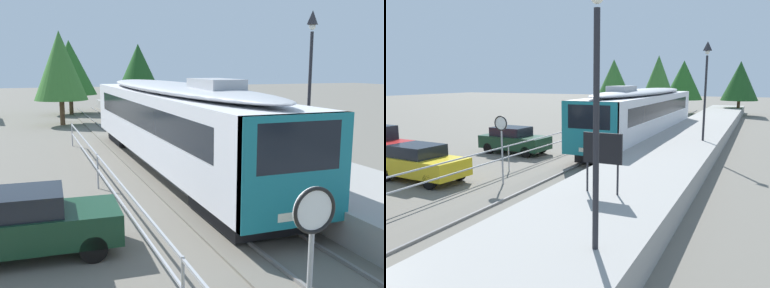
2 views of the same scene
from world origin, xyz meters
TOP-DOWN VIEW (x-y plane):
  - ground_plane at (-3.00, 22.00)m, footprint 160.00×160.00m
  - track_rails at (0.00, 22.00)m, footprint 3.20×60.00m
  - commuter_train at (0.00, 22.81)m, footprint 2.82×18.43m
  - station_platform at (3.25, 22.00)m, footprint 3.90×60.00m
  - platform_lamp_near_end at (4.34, 4.18)m, footprint 0.34×0.34m
  - platform_lamp_mid_platform at (4.34, 19.56)m, footprint 0.34×0.34m
  - platform_notice_board at (3.04, 7.81)m, footprint 1.20×0.08m
  - speed_limit_sign at (-2.25, 10.08)m, footprint 0.61×0.10m
  - carpark_fence at (-3.30, 12.00)m, footprint 0.06×36.06m
  - parked_hatchback_yellow at (-5.66, 9.03)m, footprint 4.09×1.97m
  - parked_hatchback_dark_green at (-5.66, 15.87)m, footprint 4.08×1.95m
  - tree_behind_carpark at (-3.07, 39.33)m, footprint 3.83×3.83m
  - tree_behind_station_far at (4.68, 47.46)m, footprint 4.24×4.24m
  - tree_distant_left at (-10.65, 46.14)m, footprint 4.78×4.78m
  - tree_distant_centre at (-1.73, 46.74)m, footprint 4.65×4.65m

SIDE VIEW (x-z plane):
  - ground_plane at x=-3.00m, z-range 0.00..0.00m
  - track_rails at x=0.00m, z-range -0.04..0.10m
  - station_platform at x=3.25m, z-range 0.00..0.90m
  - parked_hatchback_yellow at x=-5.66m, z-range 0.03..1.56m
  - parked_hatchback_dark_green at x=-5.66m, z-range 0.03..1.56m
  - carpark_fence at x=-3.30m, z-range 0.28..1.53m
  - speed_limit_sign at x=-2.25m, z-range 0.72..3.53m
  - commuter_train at x=0.00m, z-range 0.27..4.01m
  - platform_notice_board at x=3.04m, z-range 1.29..3.09m
  - tree_behind_station_far at x=4.68m, z-range 0.88..7.27m
  - tree_distant_centre at x=-1.73m, z-range 0.88..7.45m
  - tree_distant_left at x=-10.65m, z-range 0.81..7.68m
  - tree_behind_carpark at x=-3.07m, z-range 0.91..7.72m
  - platform_lamp_near_end at x=4.34m, z-range 1.95..7.30m
  - platform_lamp_mid_platform at x=4.34m, z-range 1.95..7.30m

